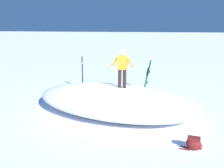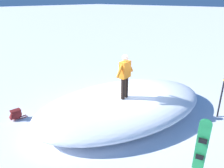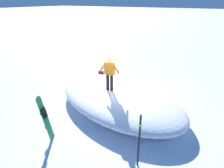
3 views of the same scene
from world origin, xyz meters
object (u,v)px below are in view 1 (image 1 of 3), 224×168
at_px(snowboarder_standing, 122,66).
at_px(trail_marker_pole, 82,73).
at_px(backpack_near, 194,143).
at_px(snowboard_primary_upright, 148,75).

bearing_deg(snowboarder_standing, trail_marker_pole, -134.39).
relative_size(snowboarder_standing, backpack_near, 2.46).
bearing_deg(trail_marker_pole, backpack_near, 42.68).
bearing_deg(snowboarder_standing, backpack_near, 40.06).
relative_size(snowboarder_standing, snowboard_primary_upright, 0.92).
bearing_deg(backpack_near, snowboarder_standing, -139.94).
xyz_separation_m(snowboarder_standing, snowboard_primary_upright, (-3.06, 0.84, -0.93)).
bearing_deg(trail_marker_pole, snowboard_primary_upright, 98.86).
bearing_deg(backpack_near, snowboard_primary_upright, -164.13).
height_order(snowboard_primary_upright, trail_marker_pole, trail_marker_pole).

